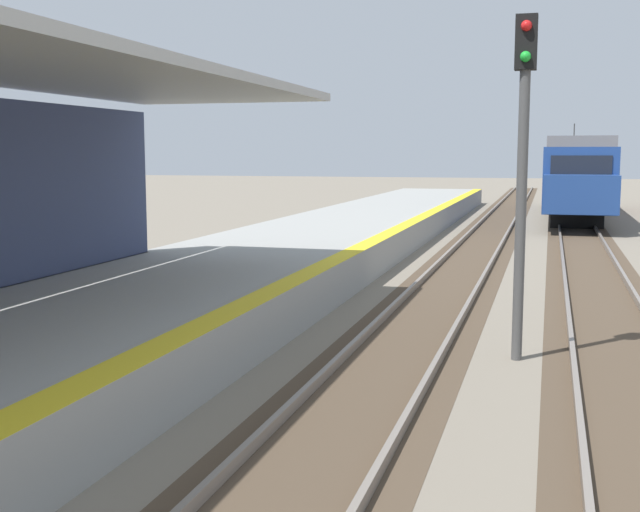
{
  "coord_description": "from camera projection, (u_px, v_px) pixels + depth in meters",
  "views": [
    {
      "loc": [
        4.15,
        3.97,
        3.18
      ],
      "look_at": [
        1.84,
        12.11,
        2.1
      ],
      "focal_mm": 45.39,
      "sensor_mm": 36.0,
      "label": 1
    }
  ],
  "objects": [
    {
      "name": "station_platform",
      "position": [
        136.0,
        316.0,
        13.62
      ],
      "size": [
        5.0,
        80.0,
        0.91
      ],
      "color": "#999993",
      "rests_on": "ground"
    },
    {
      "name": "track_pair_nearest_platform",
      "position": [
        430.0,
        309.0,
        16.3
      ],
      "size": [
        2.34,
        120.0,
        0.16
      ],
      "color": "#4C3D2D",
      "rests_on": "ground"
    },
    {
      "name": "track_pair_middle",
      "position": [
        608.0,
        319.0,
        15.38
      ],
      "size": [
        2.34,
        120.0,
        0.16
      ],
      "color": "#4C3D2D",
      "rests_on": "ground"
    },
    {
      "name": "approaching_train",
      "position": [
        575.0,
        173.0,
        40.13
      ],
      "size": [
        2.93,
        19.6,
        4.76
      ],
      "color": "navy",
      "rests_on": "ground"
    },
    {
      "name": "rail_signal_post",
      "position": [
        523.0,
        152.0,
        12.11
      ],
      "size": [
        0.32,
        0.34,
        5.2
      ],
      "color": "#4C4C4C",
      "rests_on": "ground"
    }
  ]
}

